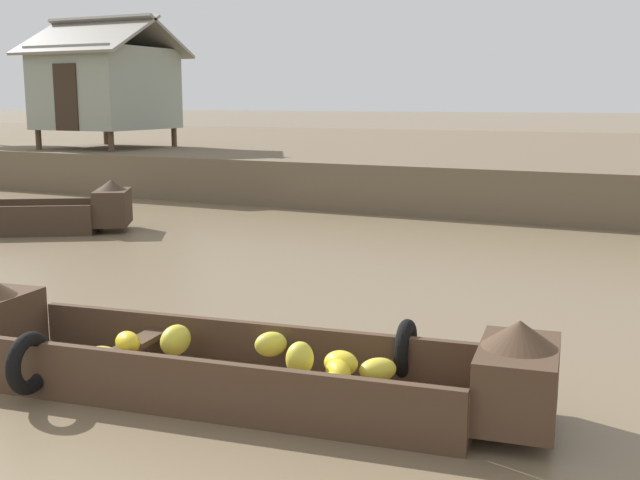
# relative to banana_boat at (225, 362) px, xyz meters

# --- Properties ---
(ground_plane) EXTENTS (300.00, 300.00, 0.00)m
(ground_plane) POSITION_rel_banana_boat_xyz_m (-0.42, 5.56, -0.29)
(ground_plane) COLOR #726047
(riverbank_strip) EXTENTS (160.00, 20.00, 1.07)m
(riverbank_strip) POSITION_rel_banana_boat_xyz_m (-0.42, 20.39, 0.24)
(riverbank_strip) COLOR brown
(riverbank_strip) RESTS_ON ground
(banana_boat) EXTENTS (5.45, 2.20, 0.86)m
(banana_boat) POSITION_rel_banana_boat_xyz_m (0.00, 0.00, 0.00)
(banana_boat) COLOR #473323
(banana_boat) RESTS_ON ground
(cargo_boat_upstream) EXTENTS (4.07, 3.04, 0.98)m
(cargo_boat_upstream) POSITION_rel_banana_boat_xyz_m (-7.99, 5.32, 0.07)
(cargo_boat_upstream) COLOR #3D2D21
(cargo_boat_upstream) RESTS_ON ground
(stilt_house_left) EXTENTS (3.71, 3.72, 3.72)m
(stilt_house_left) POSITION_rel_banana_boat_xyz_m (-12.14, 12.82, 2.56)
(stilt_house_left) COLOR #4C3826
(stilt_house_left) RESTS_ON riverbank_strip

